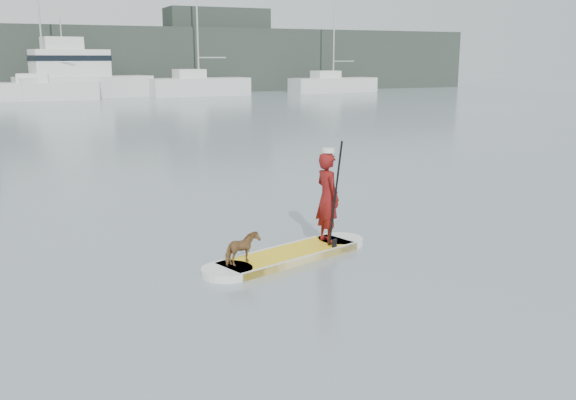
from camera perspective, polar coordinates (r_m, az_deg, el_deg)
name	(u,v)px	position (r m, az deg, el deg)	size (l,w,h in m)	color
ground	(192,273)	(10.09, -8.57, -6.45)	(140.00, 140.00, 0.00)	slate
paddleboard	(288,255)	(10.65, 0.00, -4.94)	(3.18, 1.55, 0.12)	yellow
paddler	(328,198)	(11.04, 3.54, 0.20)	(0.57, 0.38, 1.57)	maroon
white_cap	(328,150)	(10.90, 3.60, 4.42)	(0.22, 0.22, 0.07)	silver
dog	(242,249)	(9.99, -4.10, -4.34)	(0.27, 0.58, 0.49)	brown
paddle	(335,208)	(10.75, 4.20, -0.74)	(0.12, 0.29, 2.00)	black
sailboat_d	(44,89)	(54.07, -20.84, 9.22)	(8.46, 3.78, 12.03)	silver
sailboat_e	(198,85)	(56.87, -7.98, 10.07)	(8.83, 3.49, 12.52)	silver
sailboat_f	(333,83)	(61.94, 3.98, 10.32)	(8.67, 3.18, 12.73)	silver
motor_yacht_a	(78,76)	(55.69, -18.14, 10.45)	(11.07, 5.13, 6.39)	silver
shore_mass	(26,60)	(62.27, -22.25, 11.42)	(90.00, 6.00, 6.00)	black
shore_building_east	(218,50)	(66.46, -6.28, 13.14)	(10.00, 4.00, 8.00)	black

